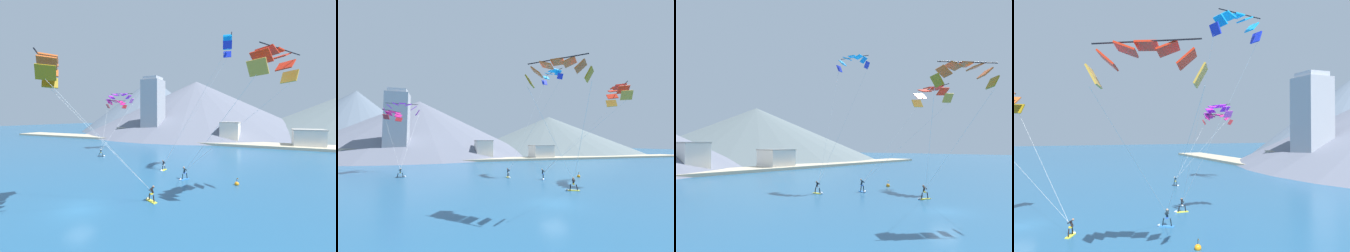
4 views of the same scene
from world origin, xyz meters
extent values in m
plane|color=#23567F|center=(0.00, 0.00, 0.00)|extent=(400.00, 400.00, 0.00)
cube|color=#337FDB|center=(5.52, 13.55, 0.04)|extent=(1.07, 1.48, 0.07)
cylinder|color=#14232D|center=(5.71, 13.90, 0.45)|extent=(0.23, 0.28, 0.76)
cylinder|color=#14232D|center=(5.33, 13.21, 0.45)|extent=(0.23, 0.28, 0.76)
cube|color=blue|center=(5.52, 13.55, 0.86)|extent=(0.40, 0.37, 0.12)
cylinder|color=#14232D|center=(5.45, 13.59, 1.21)|extent=(0.45, 0.38, 0.65)
cylinder|color=#14232D|center=(5.60, 13.65, 1.39)|extent=(0.52, 0.34, 0.42)
cylinder|color=#14232D|center=(5.48, 13.43, 1.39)|extent=(0.52, 0.34, 0.42)
cylinder|color=black|center=(5.70, 13.46, 1.36)|extent=(0.28, 0.47, 0.03)
sphere|color=tan|center=(5.35, 13.65, 1.62)|extent=(0.23, 0.23, 0.23)
cone|color=white|center=(5.10, 12.79, 0.10)|extent=(0.46, 0.44, 0.36)
cube|color=yellow|center=(0.59, 17.08, 0.04)|extent=(0.50, 1.46, 0.07)
cylinder|color=black|center=(0.61, 17.47, 0.42)|extent=(0.13, 0.24, 0.71)
cylinder|color=black|center=(0.58, 16.68, 0.42)|extent=(0.13, 0.24, 0.71)
cube|color=white|center=(0.59, 17.08, 0.81)|extent=(0.31, 0.24, 0.12)
cylinder|color=black|center=(0.52, 17.08, 1.13)|extent=(0.36, 0.22, 0.60)
cylinder|color=black|center=(0.63, 17.19, 1.30)|extent=(0.51, 0.10, 0.39)
cylinder|color=black|center=(0.62, 16.96, 1.30)|extent=(0.51, 0.10, 0.39)
cylinder|color=black|center=(0.80, 17.07, 1.27)|extent=(0.05, 0.52, 0.03)
sphere|color=#9E7051|center=(0.42, 17.08, 1.51)|extent=(0.22, 0.22, 0.22)
cone|color=white|center=(0.56, 16.21, 0.10)|extent=(0.37, 0.31, 0.36)
cube|color=black|center=(-17.40, 22.78, 0.04)|extent=(1.51, 0.84, 0.07)
cylinder|color=#14232D|center=(-17.78, 22.67, 0.41)|extent=(0.26, 0.18, 0.70)
cylinder|color=#14232D|center=(-17.02, 22.90, 0.41)|extent=(0.26, 0.18, 0.70)
cube|color=yellow|center=(-17.40, 22.78, 0.80)|extent=(0.30, 0.34, 0.12)
cylinder|color=#14232D|center=(-17.38, 22.70, 1.11)|extent=(0.31, 0.42, 0.59)
cylinder|color=#14232D|center=(-17.52, 22.77, 1.28)|extent=(0.22, 0.50, 0.38)
cylinder|color=#14232D|center=(-17.30, 22.83, 1.28)|extent=(0.22, 0.50, 0.38)
cylinder|color=black|center=(-17.46, 22.97, 1.25)|extent=(0.51, 0.18, 0.03)
sphere|color=beige|center=(-17.34, 22.58, 1.48)|extent=(0.21, 0.21, 0.21)
cone|color=white|center=(-16.57, 23.04, 0.10)|extent=(0.39, 0.43, 0.36)
cube|color=yellow|center=(5.26, 4.46, 0.04)|extent=(1.49, 1.04, 0.07)
cylinder|color=black|center=(5.62, 4.28, 0.42)|extent=(0.26, 0.21, 0.71)
cylinder|color=black|center=(4.91, 4.63, 0.42)|extent=(0.26, 0.21, 0.71)
cube|color=yellow|center=(5.26, 4.46, 0.81)|extent=(0.34, 0.37, 0.12)
cylinder|color=black|center=(5.30, 4.54, 1.14)|extent=(0.37, 0.45, 0.61)
cylinder|color=black|center=(5.36, 4.40, 1.31)|extent=(0.30, 0.49, 0.39)
cylinder|color=black|center=(5.15, 4.50, 1.31)|extent=(0.30, 0.49, 0.39)
cylinder|color=black|center=(5.18, 4.29, 1.28)|extent=(0.48, 0.26, 0.03)
sphere|color=#9E7051|center=(5.37, 4.67, 1.51)|extent=(0.22, 0.22, 0.22)
cone|color=white|center=(4.48, 4.85, 0.10)|extent=(0.43, 0.46, 0.36)
cube|color=gold|center=(17.96, 11.60, 12.95)|extent=(1.80, 1.55, 1.39)
cube|color=red|center=(17.50, 10.86, 14.01)|extent=(1.96, 1.85, 1.15)
cube|color=red|center=(16.95, 9.81, 14.70)|extent=(2.08, 2.00, 0.77)
cube|color=red|center=(16.36, 8.59, 14.94)|extent=(2.12, 2.00, 0.29)
cube|color=red|center=(15.82, 7.35, 14.70)|extent=(2.10, 1.90, 0.77)
cube|color=red|center=(15.39, 6.24, 14.01)|extent=(2.03, 1.66, 1.15)
cube|color=gold|center=(15.13, 5.40, 12.95)|extent=(1.90, 1.29, 1.39)
cylinder|color=black|center=(17.04, 8.28, 15.02)|extent=(3.63, 6.09, 0.10)
cylinder|color=silver|center=(11.91, 12.65, 6.84)|extent=(12.47, 1.66, 10.97)
cylinder|color=silver|center=(10.38, 9.29, 6.84)|extent=(9.40, 8.37, 10.97)
cube|color=#1A2BBD|center=(9.81, 21.18, 18.56)|extent=(1.27, 0.71, 1.05)
cube|color=#12A0E8|center=(9.91, 20.62, 19.43)|extent=(1.33, 1.04, 0.86)
cube|color=#12A0E8|center=(10.06, 19.77, 20.02)|extent=(1.37, 1.24, 0.53)
cube|color=#12A0E8|center=(10.24, 18.76, 20.23)|extent=(1.37, 1.28, 0.12)
cube|color=#12A0E8|center=(10.41, 17.76, 20.02)|extent=(1.37, 1.24, 0.53)
cube|color=#12A0E8|center=(10.56, 16.91, 19.43)|extent=(1.33, 1.04, 0.86)
cube|color=#1A2BBD|center=(10.66, 16.35, 18.56)|extent=(1.27, 0.71, 1.05)
cylinder|color=black|center=(10.77, 18.86, 20.23)|extent=(0.95, 4.87, 0.10)
cylinder|color=silver|center=(5.29, 19.19, 9.66)|extent=(9.02, 4.28, 16.79)
cylinder|color=silver|center=(5.74, 16.64, 9.66)|extent=(9.91, 0.89, 16.79)
cube|color=#BF47C3|center=(-21.95, 31.38, 12.63)|extent=(0.91, 1.84, 1.27)
cube|color=#A61FEC|center=(-21.14, 31.43, 13.60)|extent=(1.25, 1.88, 1.04)
cube|color=#A61FEC|center=(-20.05, 31.55, 14.23)|extent=(1.49, 1.91, 0.69)
cube|color=#A61FEC|center=(-18.81, 31.73, 14.44)|extent=(1.57, 1.93, 0.26)
cube|color=#A61FEC|center=(-17.59, 31.94, 14.23)|extent=(1.58, 1.91, 0.69)
cube|color=#A61FEC|center=(-16.51, 32.16, 13.60)|extent=(1.43, 1.88, 1.04)
cube|color=#BF47C3|center=(-15.72, 32.36, 12.63)|extent=(1.14, 1.82, 1.27)
cylinder|color=black|center=(-18.93, 32.50, 14.51)|extent=(6.49, 0.60, 0.10)
cylinder|color=silver|center=(-19.84, 27.17, 6.66)|extent=(4.80, 8.45, 10.82)
cylinder|color=silver|center=(-16.46, 27.71, 6.66)|extent=(2.02, 9.51, 10.82)
cube|color=#8F710F|center=(1.37, -4.24, 11.93)|extent=(1.46, 1.43, 1.10)
cube|color=#CD581F|center=(0.88, -3.74, 12.77)|extent=(1.65, 1.62, 0.90)
cube|color=#CD581F|center=(0.19, -3.10, 13.32)|extent=(1.75, 1.75, 0.59)
cube|color=#CD581F|center=(-0.62, -2.39, 13.51)|extent=(1.76, 1.79, 0.22)
cube|color=#CD581F|center=(-1.44, -1.70, 13.32)|extent=(1.72, 1.78, 0.59)
cube|color=#CD581F|center=(-2.18, -1.11, 12.77)|extent=(1.57, 1.69, 0.90)
cube|color=#8F710F|center=(-2.75, -0.71, 11.93)|extent=(1.34, 1.52, 1.10)
cylinder|color=black|center=(-1.02, -2.86, 13.55)|extent=(4.05, 3.99, 0.10)
cylinder|color=silver|center=(3.35, -0.06, 6.35)|extent=(3.69, 8.74, 10.17)
cylinder|color=silver|center=(1.12, 1.86, 6.35)|extent=(8.15, 4.91, 10.17)
cube|color=#A6262C|center=(-21.50, 30.24, 11.31)|extent=(1.43, 1.29, 1.14)
cube|color=#DD2184|center=(-21.12, 30.82, 12.07)|extent=(1.53, 1.46, 1.02)
cube|color=#DD2184|center=(-20.73, 31.64, 12.56)|extent=(1.61, 1.51, 0.77)
cube|color=#DD2184|center=(-20.38, 32.59, 12.73)|extent=(1.65, 1.45, 0.44)
cube|color=#DD2184|center=(-20.10, 33.56, 12.56)|extent=(1.65, 1.32, 0.77)
cube|color=#DD2184|center=(-19.94, 34.45, 12.07)|extent=(1.61, 1.09, 1.02)
cube|color=#A6262C|center=(-19.90, 35.15, 11.31)|extent=(1.55, 0.79, 1.14)
cylinder|color=black|center=(-20.96, 32.78, 12.88)|extent=(2.87, 4.61, 0.10)
sphere|color=orange|center=(12.46, 13.84, 0.15)|extent=(0.56, 0.56, 0.56)
cylinder|color=black|center=(12.46, 13.84, 0.65)|extent=(0.04, 0.04, 0.44)
cube|color=orange|center=(12.55, 13.84, 0.83)|extent=(0.18, 0.01, 0.12)
cube|color=#BCAD8E|center=(0.00, 55.40, 0.35)|extent=(180.00, 10.00, 0.70)
cube|color=silver|center=(4.37, 59.09, 3.31)|extent=(5.72, 6.11, 6.61)
cube|color=#9D9992|center=(4.37, 59.09, 6.76)|extent=(5.95, 6.35, 0.30)
cube|color=#A89E8E|center=(-21.71, 57.36, 1.85)|extent=(8.32, 4.68, 3.69)
cube|color=slate|center=(-21.71, 57.36, 3.84)|extent=(8.65, 4.87, 0.30)
cube|color=beige|center=(-34.98, 60.18, 2.00)|extent=(8.60, 6.15, 4.01)
cube|color=gray|center=(-34.98, 60.18, 4.16)|extent=(8.94, 6.40, 0.30)
cube|color=silver|center=(25.80, 56.60, 2.44)|extent=(7.55, 6.85, 4.88)
cube|color=#9D9992|center=(25.80, 56.60, 5.03)|extent=(7.85, 7.13, 0.30)
cube|color=#999EA8|center=(-24.22, 59.50, 11.12)|extent=(7.00, 7.00, 22.25)
cube|color=#A8ADB9|center=(-24.22, 59.50, 22.85)|extent=(5.60, 5.60, 1.20)
cone|color=slate|center=(-21.35, 104.42, 13.92)|extent=(116.73, 116.73, 27.83)
cone|color=slate|center=(55.54, 107.33, 11.20)|extent=(105.11, 105.11, 22.40)
cone|color=slate|center=(-51.80, 109.50, 16.32)|extent=(83.62, 83.62, 32.65)
camera|label=1|loc=(16.21, -15.43, 8.77)|focal=24.00mm
camera|label=2|loc=(-11.10, -20.51, 5.97)|focal=24.00mm
camera|label=3|loc=(-30.08, -12.49, 6.19)|focal=35.00mm
camera|label=4|loc=(36.56, 3.17, 9.44)|focal=35.00mm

